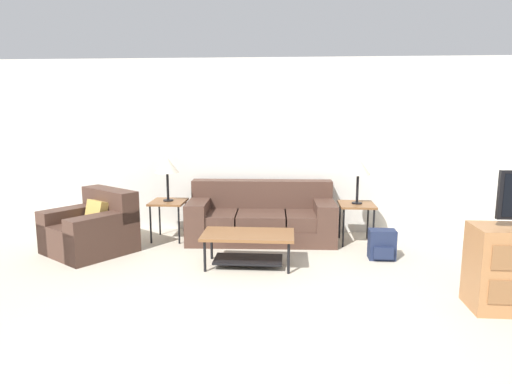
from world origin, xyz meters
name	(u,v)px	position (x,y,z in m)	size (l,w,h in m)	color
ground_plane	(235,358)	(0.00, 0.00, 0.00)	(24.00, 24.00, 0.00)	beige
wall_back	(264,146)	(0.00, 3.77, 1.30)	(8.60, 0.06, 2.60)	silver
couch	(261,219)	(0.00, 3.24, 0.30)	(2.09, 0.98, 0.82)	#4C3328
armchair	(92,230)	(-2.18, 2.49, 0.29)	(1.31, 1.30, 0.80)	#4C3328
coffee_table	(248,242)	(-0.09, 2.07, 0.30)	(1.08, 0.59, 0.40)	brown
side_table_left	(168,205)	(-1.33, 3.15, 0.50)	(0.48, 0.53, 0.56)	brown
side_table_right	(357,208)	(1.33, 3.15, 0.50)	(0.48, 0.53, 0.56)	brown
table_lamp_left	(167,166)	(-1.33, 3.15, 1.07)	(0.33, 0.33, 0.63)	black
table_lamp_right	(358,167)	(1.33, 3.15, 1.07)	(0.33, 0.33, 0.63)	black
backpack	(382,245)	(1.55, 2.45, 0.18)	(0.32, 0.28, 0.37)	#1E2847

